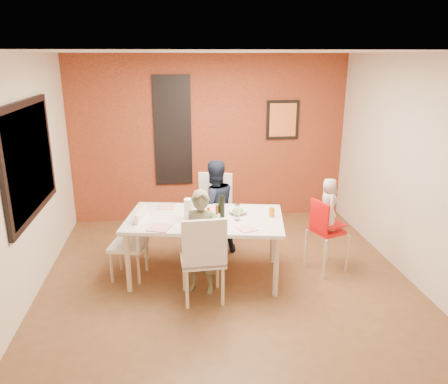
{
  "coord_description": "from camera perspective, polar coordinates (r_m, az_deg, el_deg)",
  "views": [
    {
      "loc": [
        -0.61,
        -4.81,
        2.67
      ],
      "look_at": [
        0.0,
        0.3,
        1.05
      ],
      "focal_mm": 35.0,
      "sensor_mm": 36.0,
      "label": 1
    }
  ],
  "objects": [
    {
      "name": "art_print_canvas",
      "position": [
        7.3,
        7.69,
        9.31
      ],
      "size": [
        0.44,
        0.01,
        0.54
      ],
      "primitive_type": "cube",
      "color": "orange",
      "rests_on": "wall_back"
    },
    {
      "name": "wall_left",
      "position": [
        5.25,
        -24.78,
        1.26
      ],
      "size": [
        0.02,
        4.5,
        2.7
      ],
      "primitive_type": "cube",
      "color": "beige",
      "rests_on": "ground"
    },
    {
      "name": "ceiling",
      "position": [
        4.84,
        0.45,
        17.84
      ],
      "size": [
        4.5,
        4.5,
        0.02
      ],
      "primitive_type": "cube",
      "color": "silver",
      "rests_on": "wall_back"
    },
    {
      "name": "high_chair",
      "position": [
        5.67,
        13.09,
        -4.68
      ],
      "size": [
        0.51,
        0.51,
        0.95
      ],
      "rotation": [
        0.0,
        0.0,
        1.94
      ],
      "color": "red",
      "rests_on": "ground"
    },
    {
      "name": "ground",
      "position": [
        5.53,
        0.38,
        -11.37
      ],
      "size": [
        4.5,
        4.5,
        0.0
      ],
      "primitive_type": "plane",
      "color": "brown",
      "rests_on": "ground"
    },
    {
      "name": "child_near",
      "position": [
        5.03,
        -2.98,
        -6.59
      ],
      "size": [
        0.53,
        0.44,
        1.24
      ],
      "primitive_type": "imported",
      "rotation": [
        0.0,
        0.0,
        -0.37
      ],
      "color": "#5D5D42",
      "rests_on": "ground"
    },
    {
      "name": "wine_glass_a",
      "position": [
        5.08,
        -3.13,
        -3.12
      ],
      "size": [
        0.07,
        0.07,
        0.2
      ],
      "primitive_type": "cylinder",
      "color": "white",
      "rests_on": "dining_table"
    },
    {
      "name": "chair_far",
      "position": [
        6.28,
        -1.31,
        -1.89
      ],
      "size": [
        0.6,
        0.6,
        1.05
      ],
      "rotation": [
        0.0,
        0.0,
        -0.27
      ],
      "color": "silver",
      "rests_on": "ground"
    },
    {
      "name": "wall_front",
      "position": [
        2.94,
        6.03,
        -9.3
      ],
      "size": [
        4.5,
        0.02,
        2.7
      ],
      "primitive_type": "cube",
      "color": "beige",
      "rests_on": "ground"
    },
    {
      "name": "condiment_green",
      "position": [
        5.33,
        -0.74,
        -2.38
      ],
      "size": [
        0.04,
        0.04,
        0.15
      ],
      "primitive_type": "cylinder",
      "color": "#2A6822",
      "rests_on": "dining_table"
    },
    {
      "name": "picture_window_frame",
      "position": [
        5.38,
        -24.13,
        3.92
      ],
      "size": [
        0.05,
        1.7,
        1.3
      ],
      "primitive_type": "cube",
      "color": "black",
      "rests_on": "wall_left"
    },
    {
      "name": "art_print_frame",
      "position": [
        7.32,
        7.66,
        9.33
      ],
      "size": [
        0.54,
        0.03,
        0.64
      ],
      "primitive_type": "cube",
      "color": "black",
      "rests_on": "wall_back"
    },
    {
      "name": "wine_bottle",
      "position": [
        5.29,
        -0.29,
        -1.88
      ],
      "size": [
        0.07,
        0.07,
        0.27
      ],
      "primitive_type": "cylinder",
      "color": "black",
      "rests_on": "dining_table"
    },
    {
      "name": "plate_near_right",
      "position": [
        4.97,
        3.03,
        -4.79
      ],
      "size": [
        0.26,
        0.26,
        0.01
      ],
      "primitive_type": "cube",
      "rotation": [
        0.0,
        0.0,
        0.32
      ],
      "color": "white",
      "rests_on": "dining_table"
    },
    {
      "name": "brick_accent_wall",
      "position": [
        7.19,
        -1.85,
        6.9
      ],
      "size": [
        4.5,
        0.02,
        2.7
      ],
      "primitive_type": "cube",
      "color": "maroon",
      "rests_on": "ground"
    },
    {
      "name": "plate_far_left",
      "position": [
        5.71,
        -7.62,
        -1.9
      ],
      "size": [
        0.24,
        0.24,
        0.01
      ],
      "primitive_type": "cube",
      "rotation": [
        0.0,
        0.0,
        -0.07
      ],
      "color": "white",
      "rests_on": "dining_table"
    },
    {
      "name": "salad_bowl_b",
      "position": [
        5.43,
        1.81,
        -2.56
      ],
      "size": [
        0.27,
        0.27,
        0.05
      ],
      "primitive_type": "imported",
      "rotation": [
        0.0,
        0.0,
        0.23
      ],
      "color": "white",
      "rests_on": "dining_table"
    },
    {
      "name": "chair_left",
      "position": [
        5.49,
        -11.67,
        -6.17
      ],
      "size": [
        0.5,
        0.5,
        0.9
      ],
      "rotation": [
        0.0,
        0.0,
        4.49
      ],
      "color": "silver",
      "rests_on": "ground"
    },
    {
      "name": "wall_back",
      "position": [
        7.2,
        -1.87,
        6.92
      ],
      "size": [
        4.5,
        0.02,
        2.7
      ],
      "primitive_type": "cube",
      "color": "beige",
      "rests_on": "ground"
    },
    {
      "name": "condiment_red",
      "position": [
        5.29,
        -2.04,
        -2.68
      ],
      "size": [
        0.03,
        0.03,
        0.13
      ],
      "primitive_type": "cylinder",
      "color": "red",
      "rests_on": "dining_table"
    },
    {
      "name": "plate_far_mid",
      "position": [
        5.59,
        -1.43,
        -2.18
      ],
      "size": [
        0.21,
        0.21,
        0.01
      ],
      "primitive_type": "cube",
      "rotation": [
        0.0,
        0.0,
        0.09
      ],
      "color": "white",
      "rests_on": "dining_table"
    },
    {
      "name": "paper_towel_roll",
      "position": [
        5.25,
        -4.63,
        -2.21
      ],
      "size": [
        0.11,
        0.11,
        0.25
      ],
      "primitive_type": "cylinder",
      "color": "white",
      "rests_on": "dining_table"
    },
    {
      "name": "glassblock_surround",
      "position": [
        7.11,
        -6.72,
        7.9
      ],
      "size": [
        0.6,
        0.03,
        1.76
      ],
      "primitive_type": "cube",
      "color": "black",
      "rests_on": "wall_back"
    },
    {
      "name": "sippy_cup",
      "position": [
        5.35,
        6.26,
        -2.61
      ],
      "size": [
        0.07,
        0.07,
        0.12
      ],
      "primitive_type": "cylinder",
      "color": "orange",
      "rests_on": "dining_table"
    },
    {
      "name": "dining_table",
      "position": [
        5.34,
        -2.53,
        -4.02
      ],
      "size": [
        2.04,
        1.36,
        0.78
      ],
      "rotation": [
        0.0,
        0.0,
        -0.18
      ],
      "color": "silver",
      "rests_on": "ground"
    },
    {
      "name": "glassblock_strip",
      "position": [
        7.12,
        -6.72,
        7.91
      ],
      "size": [
        0.55,
        0.03,
        1.7
      ],
      "primitive_type": "cube",
      "color": "silver",
      "rests_on": "wall_back"
    },
    {
      "name": "child_far",
      "position": [
        6.01,
        -1.32,
        -2.0
      ],
      "size": [
        0.76,
        0.66,
        1.33
      ],
      "primitive_type": "imported",
      "rotation": [
        0.0,
        0.0,
        3.42
      ],
      "color": "black",
      "rests_on": "ground"
    },
    {
      "name": "condiment_brown",
      "position": [
        5.31,
        -0.92,
        -2.48
      ],
      "size": [
        0.04,
        0.04,
        0.15
      ],
      "primitive_type": "cylinder",
      "color": "brown",
      "rests_on": "dining_table"
    },
    {
      "name": "wall_right",
      "position": [
        5.75,
        23.28,
        2.77
      ],
      "size": [
        0.02,
        4.5,
        2.7
      ],
      "primitive_type": "cube",
      "color": "beige",
      "rests_on": "ground"
    },
    {
      "name": "chair_near",
      "position": [
        4.82,
        -2.71,
        -8.22
      ],
      "size": [
        0.5,
        0.5,
        1.04
      ],
      "rotation": [
        0.0,
        0.0,
        3.19
      ],
      "color": "beige",
      "rests_on": "ground"
    },
    {
      "name": "picture_window_pane",
      "position": [
        5.37,
        -23.97,
        3.92
      ],
      "size": [
        0.02,
        1.55,
        1.15
      ],
      "primitive_type": "cube",
      "color": "black",
      "rests_on": "wall_left"
    },
    {
      "name": "plate_near_left",
      "position": [
        5.04,
        -8.44,
        -4.64
      ],
      "size": [
        0.31,
        0.31,
        0.01
      ],
      "primitive_type": "cube",
      "rotation": [
        0.0,
        0.0,
        -0.34
      ],
      "color": "silver",
      "rests_on": "dining_table"
    },
    {
      "name": "salad_bowl_a",
      "position": [
        5.25,
        -1.66,
        -3.3
      ],
      "size": [
        0.23,
        0.23,
        0.05
      ],
      "primitive_type": "imported",
      "rotation": [
        0.0,
        0.0,
        -0.06
      ],
      "color": "silver",
      "rests_on": "dining_table"
    },
    {
      "name": "wine_glass_b",
      "position": [
        5.2,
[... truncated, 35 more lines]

